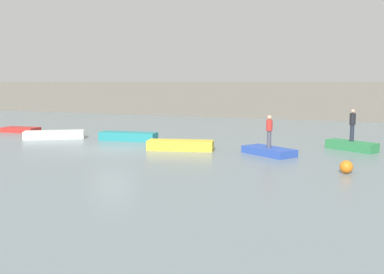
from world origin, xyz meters
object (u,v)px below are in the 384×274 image
rowboat_yellow (181,145)px  rowboat_teal (128,136)px  rowboat_green (351,146)px  rowboat_white (54,135)px  person_dark_shirt (352,123)px  mooring_buoy (346,167)px  rowboat_red (21,130)px  person_red_shirt (269,130)px  rowboat_blue (269,151)px

rowboat_yellow → rowboat_teal: bearing=140.2°
rowboat_teal → rowboat_yellow: 5.19m
rowboat_green → rowboat_white: bearing=-142.7°
person_dark_shirt → mooring_buoy: (0.00, -6.47, -1.21)m
rowboat_red → rowboat_white: 5.30m
rowboat_yellow → rowboat_green: size_ratio=1.30×
rowboat_teal → rowboat_green: rowboat_teal is taller
rowboat_teal → person_dark_shirt: size_ratio=2.11×
rowboat_white → rowboat_green: 18.62m
rowboat_teal → person_red_shirt: 9.78m
rowboat_white → mooring_buoy: (18.50, -4.39, 0.01)m
rowboat_blue → person_dark_shirt: (3.91, 3.15, 1.30)m
rowboat_red → mooring_buoy: 24.25m
person_red_shirt → mooring_buoy: bearing=-40.3°
rowboat_green → rowboat_blue: bearing=-110.3°
rowboat_yellow → rowboat_red: bearing=153.1°
mooring_buoy → rowboat_teal: bearing=158.3°
rowboat_yellow → rowboat_blue: (4.85, 0.27, -0.08)m
rowboat_teal → rowboat_white: bearing=-176.3°
person_dark_shirt → mooring_buoy: person_dark_shirt is taller
rowboat_green → rowboat_teal: bearing=-144.3°
person_red_shirt → rowboat_white: bearing=175.8°
rowboat_yellow → person_red_shirt: 4.97m
rowboat_yellow → mooring_buoy: 9.28m
rowboat_red → mooring_buoy: size_ratio=4.98×
person_dark_shirt → rowboat_white: bearing=-173.6°
rowboat_red → person_red_shirt: (19.45, -3.17, 1.13)m
rowboat_red → rowboat_yellow: bearing=-19.1°
rowboat_red → rowboat_white: bearing=-29.2°
person_dark_shirt → person_red_shirt: bearing=-141.1°
rowboat_teal → person_dark_shirt: (13.42, 1.13, 1.21)m
rowboat_white → rowboat_blue: bearing=-37.7°
rowboat_blue → mooring_buoy: bearing=-7.6°
rowboat_red → rowboat_blue: (19.45, -3.17, 0.01)m
rowboat_red → rowboat_white: rowboat_white is taller
rowboat_blue → mooring_buoy: size_ratio=5.20×
rowboat_blue → person_dark_shirt: bearing=71.6°
person_dark_shirt → person_red_shirt: 5.02m
rowboat_red → rowboat_green: 23.36m
rowboat_teal → mooring_buoy: 14.44m
rowboat_blue → person_red_shirt: (0.00, -0.00, 1.12)m
rowboat_white → rowboat_blue: size_ratio=1.37×
rowboat_white → rowboat_teal: (5.09, 0.95, 0.01)m
rowboat_yellow → mooring_buoy: size_ratio=6.73×
rowboat_white → mooring_buoy: mooring_buoy is taller
rowboat_blue → person_red_shirt: size_ratio=1.67×
person_red_shirt → rowboat_blue: bearing=90.0°
rowboat_white → person_dark_shirt: person_dark_shirt is taller
rowboat_red → person_dark_shirt: size_ratio=1.52×
rowboat_blue → rowboat_green: rowboat_green is taller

